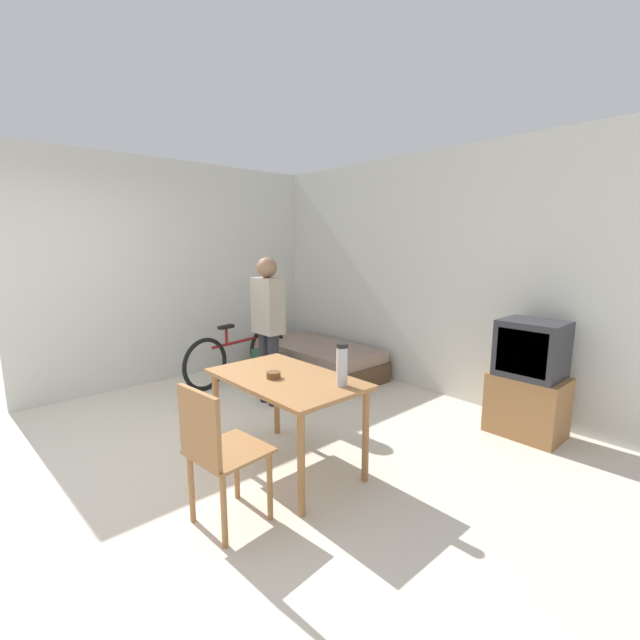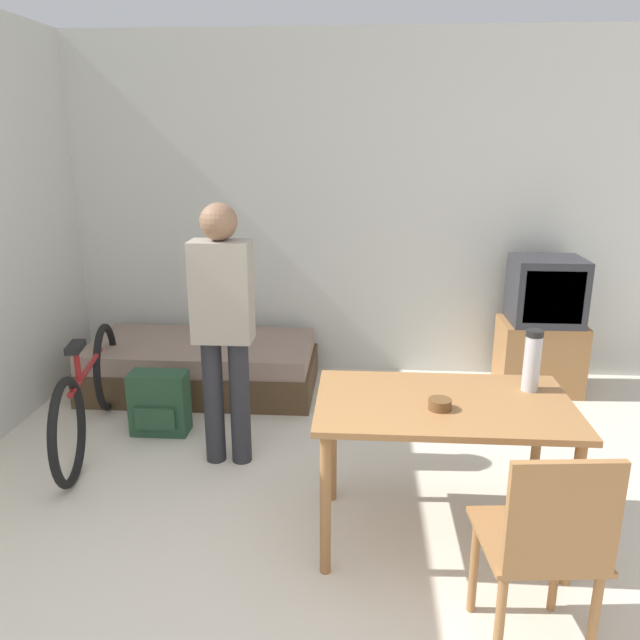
{
  "view_description": "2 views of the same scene",
  "coord_description": "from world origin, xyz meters",
  "px_view_note": "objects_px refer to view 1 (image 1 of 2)",
  "views": [
    {
      "loc": [
        3.09,
        -0.91,
        1.72
      ],
      "look_at": [
        0.03,
        1.87,
        0.96
      ],
      "focal_mm": 24.0,
      "sensor_mm": 36.0,
      "label": 1
    },
    {
      "loc": [
        0.26,
        -1.75,
        1.92
      ],
      "look_at": [
        0.02,
        1.75,
        0.88
      ],
      "focal_mm": 35.0,
      "sensor_mm": 36.0,
      "label": 2
    }
  ],
  "objects_px": {
    "mate_bowl": "(274,375)",
    "backpack": "(266,368)",
    "tv": "(529,381)",
    "wooden_chair": "(217,448)",
    "daybed": "(318,359)",
    "thermos_flask": "(342,363)",
    "bicycle": "(238,354)",
    "person_standing": "(268,321)",
    "dining_table": "(286,388)"
  },
  "relations": [
    {
      "from": "daybed",
      "to": "thermos_flask",
      "type": "xyz_separation_m",
      "value": [
        2.05,
        -1.62,
        0.7
      ]
    },
    {
      "from": "thermos_flask",
      "to": "mate_bowl",
      "type": "bearing_deg",
      "value": -151.3
    },
    {
      "from": "daybed",
      "to": "backpack",
      "type": "bearing_deg",
      "value": -97.28
    },
    {
      "from": "daybed",
      "to": "wooden_chair",
      "type": "relative_size",
      "value": 1.93
    },
    {
      "from": "tv",
      "to": "backpack",
      "type": "relative_size",
      "value": 2.47
    },
    {
      "from": "tv",
      "to": "mate_bowl",
      "type": "distance_m",
      "value": 2.3
    },
    {
      "from": "tv",
      "to": "backpack",
      "type": "xyz_separation_m",
      "value": [
        -2.71,
        -0.94,
        -0.3
      ]
    },
    {
      "from": "person_standing",
      "to": "mate_bowl",
      "type": "distance_m",
      "value": 1.4
    },
    {
      "from": "person_standing",
      "to": "thermos_flask",
      "type": "xyz_separation_m",
      "value": [
        1.62,
        -0.52,
        -0.01
      ]
    },
    {
      "from": "bicycle",
      "to": "person_standing",
      "type": "xyz_separation_m",
      "value": [
        0.94,
        -0.2,
        0.58
      ]
    },
    {
      "from": "thermos_flask",
      "to": "mate_bowl",
      "type": "xyz_separation_m",
      "value": [
        -0.46,
        -0.25,
        -0.14
      ]
    },
    {
      "from": "wooden_chair",
      "to": "person_standing",
      "type": "xyz_separation_m",
      "value": [
        -1.47,
        1.43,
        0.39
      ]
    },
    {
      "from": "dining_table",
      "to": "thermos_flask",
      "type": "distance_m",
      "value": 0.53
    },
    {
      "from": "person_standing",
      "to": "backpack",
      "type": "xyz_separation_m",
      "value": [
        -0.53,
        0.34,
        -0.7
      ]
    },
    {
      "from": "dining_table",
      "to": "mate_bowl",
      "type": "bearing_deg",
      "value": -108.96
    },
    {
      "from": "daybed",
      "to": "tv",
      "type": "bearing_deg",
      "value": 3.89
    },
    {
      "from": "daybed",
      "to": "backpack",
      "type": "distance_m",
      "value": 0.76
    },
    {
      "from": "bicycle",
      "to": "person_standing",
      "type": "distance_m",
      "value": 1.12
    },
    {
      "from": "dining_table",
      "to": "wooden_chair",
      "type": "relative_size",
      "value": 1.32
    },
    {
      "from": "person_standing",
      "to": "mate_bowl",
      "type": "bearing_deg",
      "value": -33.88
    },
    {
      "from": "daybed",
      "to": "bicycle",
      "type": "height_order",
      "value": "bicycle"
    },
    {
      "from": "wooden_chair",
      "to": "thermos_flask",
      "type": "distance_m",
      "value": 0.99
    },
    {
      "from": "mate_bowl",
      "to": "backpack",
      "type": "bearing_deg",
      "value": 146.64
    },
    {
      "from": "dining_table",
      "to": "wooden_chair",
      "type": "bearing_deg",
      "value": -69.06
    },
    {
      "from": "wooden_chair",
      "to": "backpack",
      "type": "xyz_separation_m",
      "value": [
        -2.0,
        1.76,
        -0.31
      ]
    },
    {
      "from": "daybed",
      "to": "mate_bowl",
      "type": "distance_m",
      "value": 2.52
    },
    {
      "from": "tv",
      "to": "bicycle",
      "type": "height_order",
      "value": "tv"
    },
    {
      "from": "daybed",
      "to": "backpack",
      "type": "relative_size",
      "value": 4.1
    },
    {
      "from": "tv",
      "to": "dining_table",
      "type": "relative_size",
      "value": 0.88
    },
    {
      "from": "person_standing",
      "to": "backpack",
      "type": "bearing_deg",
      "value": 147.8
    },
    {
      "from": "daybed",
      "to": "person_standing",
      "type": "distance_m",
      "value": 1.38
    },
    {
      "from": "daybed",
      "to": "thermos_flask",
      "type": "relative_size",
      "value": 5.71
    },
    {
      "from": "mate_bowl",
      "to": "backpack",
      "type": "relative_size",
      "value": 0.25
    },
    {
      "from": "tv",
      "to": "bicycle",
      "type": "bearing_deg",
      "value": -161.0
    },
    {
      "from": "daybed",
      "to": "backpack",
      "type": "height_order",
      "value": "backpack"
    },
    {
      "from": "backpack",
      "to": "mate_bowl",
      "type": "bearing_deg",
      "value": -33.36
    },
    {
      "from": "daybed",
      "to": "mate_bowl",
      "type": "relative_size",
      "value": 16.64
    },
    {
      "from": "tv",
      "to": "thermos_flask",
      "type": "distance_m",
      "value": 1.92
    },
    {
      "from": "wooden_chair",
      "to": "daybed",
      "type": "bearing_deg",
      "value": 127.12
    },
    {
      "from": "tv",
      "to": "thermos_flask",
      "type": "xyz_separation_m",
      "value": [
        -0.56,
        -1.8,
        0.39
      ]
    },
    {
      "from": "dining_table",
      "to": "thermos_flask",
      "type": "relative_size",
      "value": 3.9
    },
    {
      "from": "wooden_chair",
      "to": "bicycle",
      "type": "relative_size",
      "value": 0.55
    },
    {
      "from": "thermos_flask",
      "to": "backpack",
      "type": "xyz_separation_m",
      "value": [
        -2.15,
        0.86,
        -0.69
      ]
    },
    {
      "from": "backpack",
      "to": "daybed",
      "type": "bearing_deg",
      "value": 82.72
    },
    {
      "from": "dining_table",
      "to": "backpack",
      "type": "relative_size",
      "value": 2.81
    },
    {
      "from": "tv",
      "to": "bicycle",
      "type": "relative_size",
      "value": 0.64
    },
    {
      "from": "tv",
      "to": "bicycle",
      "type": "distance_m",
      "value": 3.3
    },
    {
      "from": "dining_table",
      "to": "bicycle",
      "type": "height_order",
      "value": "dining_table"
    },
    {
      "from": "tv",
      "to": "wooden_chair",
      "type": "bearing_deg",
      "value": -104.68
    },
    {
      "from": "wooden_chair",
      "to": "person_standing",
      "type": "distance_m",
      "value": 2.09
    }
  ]
}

